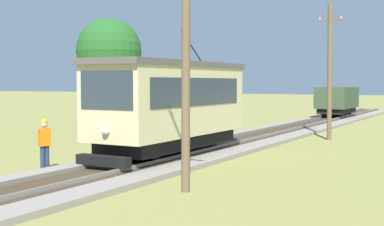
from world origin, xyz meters
TOP-DOWN VIEW (x-y plane):
  - red_tram at (0.00, 20.03)m, footprint 2.60×8.54m
  - freight_car at (0.00, 46.03)m, footprint 2.40×5.20m
  - utility_pole_near_tram at (3.54, 15.03)m, footprint 1.40×0.28m
  - utility_pole_mid at (3.54, 30.05)m, footprint 1.40×0.41m
  - track_worker at (-2.36, 15.65)m, footprint 0.38×0.45m
  - tree_left_near at (-12.28, 31.88)m, footprint 4.52×4.52m

SIDE VIEW (x-z plane):
  - track_worker at x=-2.36m, z-range 0.09..1.88m
  - freight_car at x=0.00m, z-range 0.40..2.71m
  - red_tram at x=0.00m, z-range -0.20..4.59m
  - utility_pole_near_tram at x=3.54m, z-range 0.10..6.76m
  - utility_pole_mid at x=3.54m, z-range 0.10..7.20m
  - tree_left_near at x=-12.28m, z-range 1.46..8.91m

